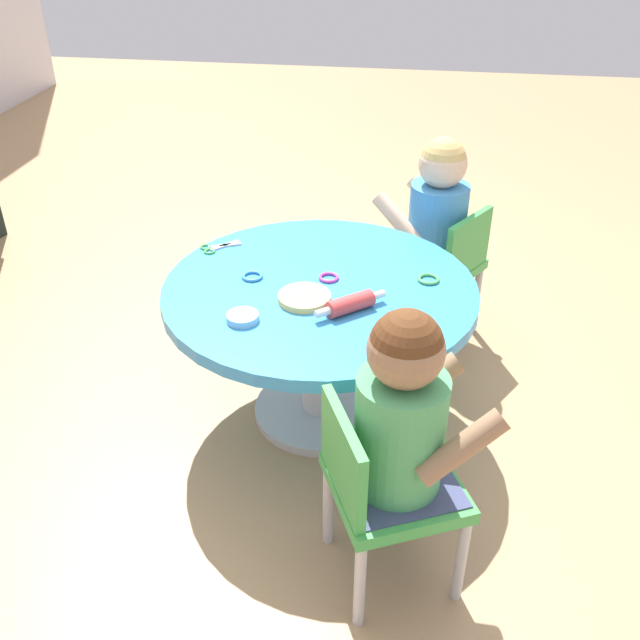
{
  "coord_description": "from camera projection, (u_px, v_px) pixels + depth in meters",
  "views": [
    {
      "loc": [
        -1.84,
        -0.29,
        1.55
      ],
      "look_at": [
        0.0,
        0.0,
        0.37
      ],
      "focal_mm": 39.74,
      "sensor_mm": 36.0,
      "label": 1
    }
  ],
  "objects": [
    {
      "name": "cookie_cutter_1",
      "position": [
        252.0,
        276.0,
        2.18
      ],
      "size": [
        0.07,
        0.07,
        0.01
      ],
      "primitive_type": "torus",
      "color": "#3F99D8",
      "rests_on": "craft_table"
    },
    {
      "name": "child_chair_right",
      "position": [
        441.0,
        267.0,
        2.64
      ],
      "size": [
        0.41,
        0.41,
        0.54
      ],
      "color": "#B7B7BC",
      "rests_on": "ground"
    },
    {
      "name": "rolling_pin",
      "position": [
        350.0,
        304.0,
        2.0
      ],
      "size": [
        0.16,
        0.19,
        0.05
      ],
      "color": "#D83F3F",
      "rests_on": "craft_table"
    },
    {
      "name": "seated_child_right",
      "position": [
        437.0,
        208.0,
        2.54
      ],
      "size": [
        0.41,
        0.44,
        0.51
      ],
      "color": "#3F4772",
      "rests_on": "ground"
    },
    {
      "name": "child_chair_left",
      "position": [
        382.0,
        487.0,
        1.7
      ],
      "size": [
        0.4,
        0.4,
        0.54
      ],
      "color": "#B7B7BC",
      "rests_on": "ground"
    },
    {
      "name": "seated_child_left",
      "position": [
        403.0,
        410.0,
        1.59
      ],
      "size": [
        0.39,
        0.43,
        0.51
      ],
      "color": "#3F4772",
      "rests_on": "ground"
    },
    {
      "name": "playdough_blob_0",
      "position": [
        243.0,
        317.0,
        1.97
      ],
      "size": [
        0.09,
        0.09,
        0.02
      ],
      "primitive_type": "cylinder",
      "color": "#8CCCF2",
      "rests_on": "craft_table"
    },
    {
      "name": "cookie_cutter_0",
      "position": [
        329.0,
        277.0,
        2.17
      ],
      "size": [
        0.06,
        0.06,
        0.01
      ],
      "primitive_type": "torus",
      "color": "#D83FA5",
      "rests_on": "craft_table"
    },
    {
      "name": "ground_plane",
      "position": [
        320.0,
        412.0,
        2.4
      ],
      "size": [
        10.0,
        10.0,
        0.0
      ],
      "primitive_type": "plane",
      "color": "tan"
    },
    {
      "name": "craft_table",
      "position": [
        320.0,
        316.0,
        2.2
      ],
      "size": [
        0.96,
        0.96,
        0.5
      ],
      "color": "silver",
      "rests_on": "ground"
    },
    {
      "name": "craft_scissors",
      "position": [
        215.0,
        248.0,
        2.35
      ],
      "size": [
        0.12,
        0.14,
        0.01
      ],
      "color": "silver",
      "rests_on": "craft_table"
    },
    {
      "name": "cookie_cutter_2",
      "position": [
        429.0,
        279.0,
        2.16
      ],
      "size": [
        0.07,
        0.07,
        0.01
      ],
      "primitive_type": "torus",
      "color": "#4CB259",
      "rests_on": "craft_table"
    },
    {
      "name": "playdough_blob_1",
      "position": [
        304.0,
        298.0,
        2.06
      ],
      "size": [
        0.15,
        0.15,
        0.02
      ],
      "primitive_type": "cylinder",
      "color": "#F2CC72",
      "rests_on": "craft_table"
    }
  ]
}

